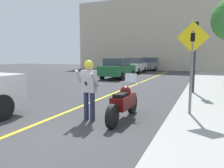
{
  "coord_description": "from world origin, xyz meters",
  "views": [
    {
      "loc": [
        3.52,
        -3.39,
        1.82
      ],
      "look_at": [
        0.98,
        2.57,
        1.0
      ],
      "focal_mm": 35.0,
      "sensor_mm": 36.0,
      "label": 1
    }
  ],
  "objects_px": {
    "crossing_sign": "(192,59)",
    "parked_car_grey": "(151,64)",
    "parked_car_green": "(118,68)",
    "parked_car_white": "(134,65)",
    "person_biker": "(89,84)",
    "traffic_light": "(195,44)",
    "motorcycle": "(124,103)"
  },
  "relations": [
    {
      "from": "person_biker",
      "to": "crossing_sign",
      "type": "relative_size",
      "value": 0.63
    },
    {
      "from": "parked_car_white",
      "to": "parked_car_grey",
      "type": "bearing_deg",
      "value": 83.49
    },
    {
      "from": "person_biker",
      "to": "crossing_sign",
      "type": "xyz_separation_m",
      "value": [
        2.62,
        1.49,
        0.69
      ]
    },
    {
      "from": "crossing_sign",
      "to": "traffic_light",
      "type": "bearing_deg",
      "value": 91.7
    },
    {
      "from": "parked_car_green",
      "to": "parked_car_grey",
      "type": "distance_m",
      "value": 11.44
    },
    {
      "from": "parked_car_grey",
      "to": "parked_car_green",
      "type": "bearing_deg",
      "value": -90.53
    },
    {
      "from": "motorcycle",
      "to": "traffic_light",
      "type": "bearing_deg",
      "value": 72.91
    },
    {
      "from": "parked_car_white",
      "to": "motorcycle",
      "type": "bearing_deg",
      "value": -73.62
    },
    {
      "from": "traffic_light",
      "to": "parked_car_grey",
      "type": "xyz_separation_m",
      "value": [
        -6.09,
        17.3,
        -1.56
      ]
    },
    {
      "from": "person_biker",
      "to": "parked_car_white",
      "type": "xyz_separation_m",
      "value": [
        -4.19,
        17.72,
        -0.2
      ]
    },
    {
      "from": "crossing_sign",
      "to": "parked_car_grey",
      "type": "distance_m",
      "value": 22.38
    },
    {
      "from": "crossing_sign",
      "to": "parked_car_white",
      "type": "height_order",
      "value": "crossing_sign"
    },
    {
      "from": "parked_car_green",
      "to": "parked_car_white",
      "type": "xyz_separation_m",
      "value": [
        -0.49,
        6.19,
        0.0
      ]
    },
    {
      "from": "crossing_sign",
      "to": "parked_car_white",
      "type": "distance_m",
      "value": 17.63
    },
    {
      "from": "motorcycle",
      "to": "person_biker",
      "type": "relative_size",
      "value": 1.32
    },
    {
      "from": "traffic_light",
      "to": "parked_car_grey",
      "type": "height_order",
      "value": "traffic_light"
    },
    {
      "from": "person_biker",
      "to": "parked_car_green",
      "type": "xyz_separation_m",
      "value": [
        -3.7,
        11.53,
        -0.2
      ]
    },
    {
      "from": "parked_car_white",
      "to": "traffic_light",
      "type": "bearing_deg",
      "value": -60.96
    },
    {
      "from": "crossing_sign",
      "to": "traffic_light",
      "type": "height_order",
      "value": "traffic_light"
    },
    {
      "from": "person_biker",
      "to": "parked_car_grey",
      "type": "bearing_deg",
      "value": 98.89
    },
    {
      "from": "parked_car_green",
      "to": "parked_car_white",
      "type": "height_order",
      "value": "same"
    },
    {
      "from": "traffic_light",
      "to": "parked_car_green",
      "type": "height_order",
      "value": "traffic_light"
    },
    {
      "from": "crossing_sign",
      "to": "traffic_light",
      "type": "distance_m",
      "value": 4.24
    },
    {
      "from": "motorcycle",
      "to": "parked_car_grey",
      "type": "distance_m",
      "value": 22.98
    },
    {
      "from": "crossing_sign",
      "to": "traffic_light",
      "type": "relative_size",
      "value": 0.83
    },
    {
      "from": "motorcycle",
      "to": "parked_car_white",
      "type": "relative_size",
      "value": 0.54
    },
    {
      "from": "parked_car_green",
      "to": "parked_car_white",
      "type": "distance_m",
      "value": 6.21
    },
    {
      "from": "crossing_sign",
      "to": "parked_car_green",
      "type": "bearing_deg",
      "value": 122.21
    },
    {
      "from": "parked_car_white",
      "to": "parked_car_green",
      "type": "bearing_deg",
      "value": -85.46
    },
    {
      "from": "traffic_light",
      "to": "parked_car_white",
      "type": "distance_m",
      "value": 13.87
    },
    {
      "from": "parked_car_grey",
      "to": "traffic_light",
      "type": "bearing_deg",
      "value": -70.59
    },
    {
      "from": "traffic_light",
      "to": "parked_car_white",
      "type": "bearing_deg",
      "value": 119.04
    }
  ]
}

